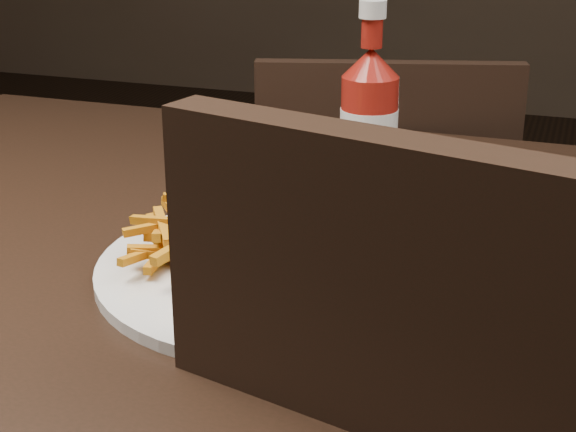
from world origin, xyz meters
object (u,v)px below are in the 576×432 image
(dining_table, at_px, (280,254))
(tumbler, at_px, (371,119))
(chair_far, at_px, (375,282))
(plate, at_px, (284,268))
(ketchup_bottle, at_px, (369,132))

(dining_table, distance_m, tumbler, 0.26)
(dining_table, relative_size, chair_far, 3.15)
(dining_table, xyz_separation_m, tumbler, (0.03, 0.24, 0.08))
(dining_table, height_order, chair_far, dining_table)
(plate, xyz_separation_m, tumbler, (-0.00, 0.32, 0.05))
(dining_table, distance_m, plate, 0.09)
(plate, height_order, ketchup_bottle, ketchup_bottle)
(tumbler, bearing_deg, dining_table, -96.63)
(dining_table, xyz_separation_m, ketchup_bottle, (0.04, 0.17, 0.08))
(dining_table, bearing_deg, tumbler, 83.37)
(chair_far, relative_size, plate, 1.18)
(dining_table, distance_m, ketchup_bottle, 0.19)
(plate, bearing_deg, tumbler, 90.87)
(plate, height_order, tumbler, tumbler)
(ketchup_bottle, bearing_deg, dining_table, -104.54)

